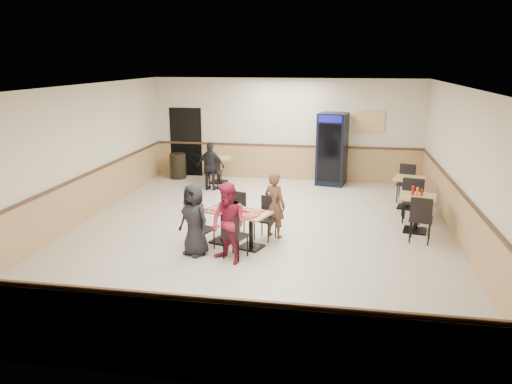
% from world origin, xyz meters
% --- Properties ---
extents(ground, '(10.00, 10.00, 0.00)m').
position_xyz_m(ground, '(0.00, 0.00, 0.00)').
color(ground, beige).
rests_on(ground, ground).
extents(room_shell, '(10.00, 10.00, 10.00)m').
position_xyz_m(room_shell, '(1.78, 2.55, 0.58)').
color(room_shell, silver).
rests_on(room_shell, ground).
extents(main_table, '(1.45, 1.06, 0.70)m').
position_xyz_m(main_table, '(-0.31, -0.71, 0.46)').
color(main_table, black).
rests_on(main_table, ground).
extents(main_chairs, '(1.60, 1.83, 0.88)m').
position_xyz_m(main_chairs, '(-0.35, -0.69, 0.44)').
color(main_chairs, black).
rests_on(main_chairs, ground).
extents(diner_woman_left, '(0.78, 0.70, 1.35)m').
position_xyz_m(diner_woman_left, '(-0.97, -1.31, 0.67)').
color(diner_woman_left, black).
rests_on(diner_woman_left, ground).
extents(diner_woman_right, '(0.89, 0.85, 1.45)m').
position_xyz_m(diner_woman_right, '(-0.27, -1.56, 0.73)').
color(diner_woman_right, maroon).
rests_on(diner_woman_right, ground).
extents(diner_man_opposite, '(0.59, 0.52, 1.35)m').
position_xyz_m(diner_man_opposite, '(0.35, -0.11, 0.67)').
color(diner_man_opposite, brown).
rests_on(diner_man_opposite, ground).
extents(lone_diner, '(0.83, 0.44, 1.34)m').
position_xyz_m(lone_diner, '(-1.88, 3.34, 0.67)').
color(lone_diner, black).
rests_on(lone_diner, ground).
extents(tabletop_clutter, '(1.19, 0.76, 0.12)m').
position_xyz_m(tabletop_clutter, '(-0.32, -0.76, 0.72)').
color(tabletop_clutter, red).
rests_on(tabletop_clutter, main_table).
extents(side_table_near, '(0.86, 0.86, 0.78)m').
position_xyz_m(side_table_near, '(3.25, 0.72, 0.52)').
color(side_table_near, black).
rests_on(side_table_near, ground).
extents(side_table_near_chair_south, '(0.54, 0.54, 0.98)m').
position_xyz_m(side_table_near_chair_south, '(3.25, 0.10, 0.49)').
color(side_table_near_chair_south, black).
rests_on(side_table_near_chair_south, ground).
extents(side_table_near_chair_north, '(0.54, 0.54, 0.98)m').
position_xyz_m(side_table_near_chair_north, '(3.25, 1.34, 0.49)').
color(side_table_near_chair_north, black).
rests_on(side_table_near_chair_north, ground).
extents(side_table_far, '(0.86, 0.86, 0.76)m').
position_xyz_m(side_table_far, '(3.29, 2.46, 0.50)').
color(side_table_far, black).
rests_on(side_table_far, ground).
extents(side_table_far_chair_south, '(0.54, 0.54, 0.96)m').
position_xyz_m(side_table_far_chair_south, '(3.29, 1.85, 0.48)').
color(side_table_far_chair_south, black).
rests_on(side_table_far_chair_south, ground).
extents(side_table_far_chair_north, '(0.54, 0.54, 0.96)m').
position_xyz_m(side_table_far_chair_north, '(3.29, 3.06, 0.48)').
color(side_table_far_chair_north, black).
rests_on(side_table_far_chair_north, ground).
extents(condiment_caddy, '(0.23, 0.06, 0.20)m').
position_xyz_m(condiment_caddy, '(3.22, 0.77, 0.86)').
color(condiment_caddy, red).
rests_on(condiment_caddy, side_table_near).
extents(back_table, '(0.75, 0.75, 0.76)m').
position_xyz_m(back_table, '(-1.88, 4.20, 0.51)').
color(back_table, black).
rests_on(back_table, ground).
extents(back_table_chair_lone, '(0.47, 0.47, 0.97)m').
position_xyz_m(back_table_chair_lone, '(-1.88, 3.59, 0.48)').
color(back_table_chair_lone, black).
rests_on(back_table_chair_lone, ground).
extents(pepsi_cooler, '(0.91, 0.91, 2.06)m').
position_xyz_m(pepsi_cooler, '(1.38, 4.59, 1.03)').
color(pepsi_cooler, black).
rests_on(pepsi_cooler, ground).
extents(trash_bin, '(0.48, 0.48, 0.76)m').
position_xyz_m(trash_bin, '(-3.24, 4.55, 0.38)').
color(trash_bin, black).
rests_on(trash_bin, ground).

